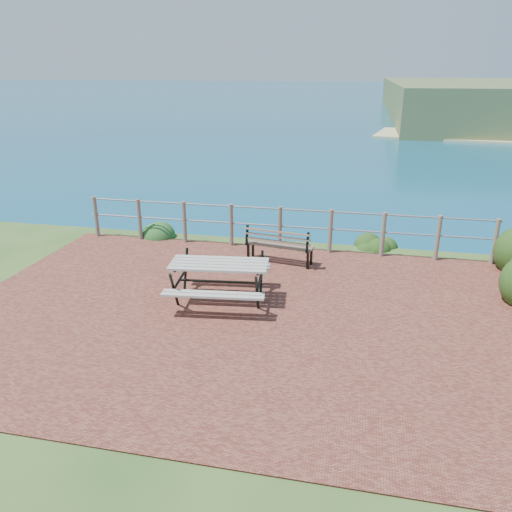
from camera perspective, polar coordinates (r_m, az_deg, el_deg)
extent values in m
cube|color=#5E2A20|center=(8.58, -1.07, -6.64)|extent=(10.00, 7.00, 0.12)
plane|color=#14697A|center=(207.47, 12.26, 18.95)|extent=(1200.00, 1200.00, 0.00)
cylinder|color=#6B5B4C|center=(12.96, -17.82, 4.32)|extent=(0.10, 0.10, 1.00)
cylinder|color=#6B5B4C|center=(12.44, -13.19, 4.12)|extent=(0.10, 0.10, 1.00)
cylinder|color=#6B5B4C|center=(12.00, -8.19, 3.87)|extent=(0.10, 0.10, 1.00)
cylinder|color=#6B5B4C|center=(11.67, -2.87, 3.56)|extent=(0.10, 0.10, 1.00)
cylinder|color=#6B5B4C|center=(11.43, 2.72, 3.21)|extent=(0.10, 0.10, 1.00)
cylinder|color=#6B5B4C|center=(11.32, 8.48, 2.82)|extent=(0.10, 0.10, 1.00)
cylinder|color=#6B5B4C|center=(11.31, 14.30, 2.40)|extent=(0.10, 0.10, 1.00)
cylinder|color=#6B5B4C|center=(11.43, 20.05, 1.95)|extent=(0.10, 0.10, 1.00)
cylinder|color=#6B5B4C|center=(11.65, 25.64, 1.50)|extent=(0.10, 0.10, 1.00)
cylinder|color=slate|center=(11.31, 2.76, 5.39)|extent=(9.40, 0.04, 0.04)
cylinder|color=slate|center=(11.42, 2.72, 3.45)|extent=(9.40, 0.04, 0.04)
cube|color=#9D988D|center=(8.76, -4.25, -0.92)|extent=(1.78, 0.89, 0.04)
cube|color=#9D988D|center=(8.87, -4.20, -2.63)|extent=(1.72, 0.44, 0.04)
cube|color=#9D988D|center=(8.87, -4.20, -2.63)|extent=(1.72, 0.44, 0.04)
cylinder|color=black|center=(8.88, -4.20, -2.91)|extent=(1.47, 0.21, 0.04)
cube|color=brown|center=(10.62, 2.71, 1.27)|extent=(1.48, 0.60, 0.03)
cube|color=brown|center=(10.54, 2.74, 2.56)|extent=(1.44, 0.35, 0.33)
cube|color=black|center=(10.69, 2.70, 0.26)|extent=(0.05, 0.06, 0.40)
cube|color=black|center=(10.69, 2.70, 0.26)|extent=(0.05, 0.06, 0.40)
cube|color=black|center=(10.69, 2.70, 0.26)|extent=(0.05, 0.06, 0.40)
cube|color=black|center=(10.69, 2.70, 0.26)|extent=(0.05, 0.06, 0.40)
ellipsoid|color=#205522|center=(12.84, -11.00, 2.37)|extent=(0.82, 0.82, 0.57)
ellipsoid|color=#173B12|center=(12.01, 13.51, 0.90)|extent=(0.75, 0.75, 0.49)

